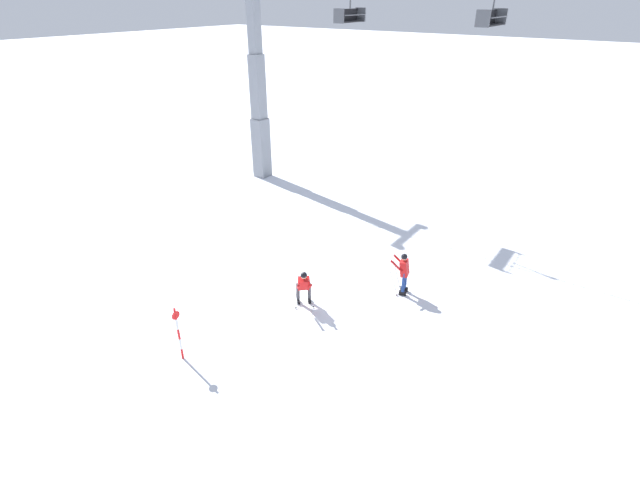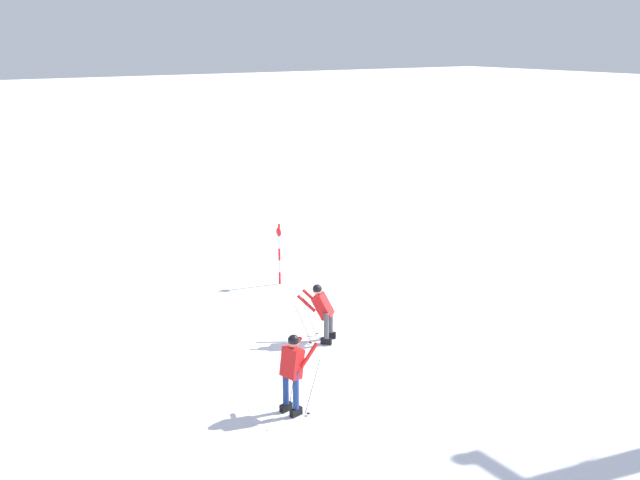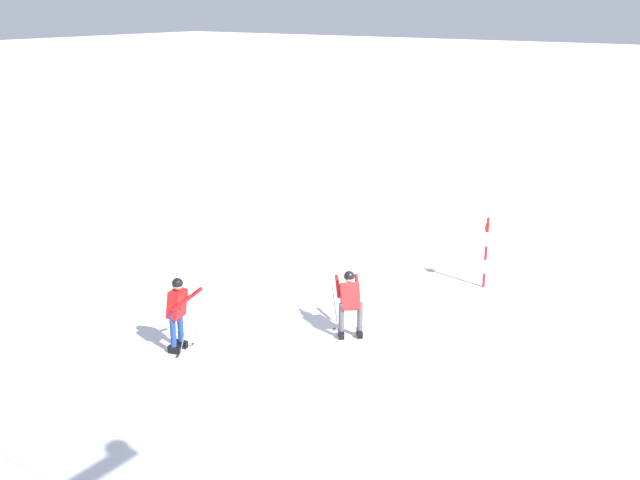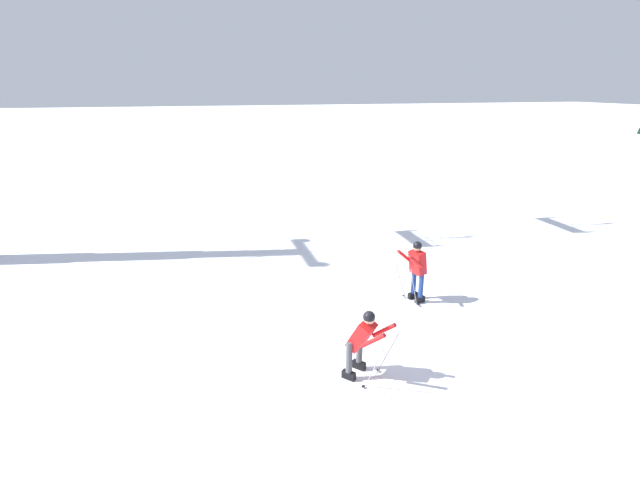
# 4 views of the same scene
# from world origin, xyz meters

# --- Properties ---
(ground_plane) EXTENTS (260.00, 260.00, 0.00)m
(ground_plane) POSITION_xyz_m (0.00, 0.00, 0.00)
(ground_plane) COLOR white
(skier_carving_main) EXTENTS (1.51, 1.60, 1.65)m
(skier_carving_main) POSITION_xyz_m (1.08, -0.86, 0.88)
(skier_carving_main) COLOR white
(skier_carving_main) RESTS_ON ground_plane
(trail_marker_pole) EXTENTS (0.07, 0.28, 1.95)m
(trail_marker_pole) POSITION_xyz_m (-0.32, -5.41, 1.05)
(trail_marker_pole) COLOR red
(trail_marker_pole) RESTS_ON ground_plane
(skier_distant_uphill) EXTENTS (1.69, 0.83, 1.76)m
(skier_distant_uphill) POSITION_xyz_m (3.70, 1.99, 1.01)
(skier_distant_uphill) COLOR white
(skier_distant_uphill) RESTS_ON ground_plane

